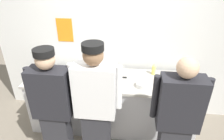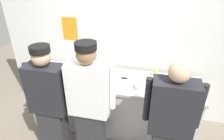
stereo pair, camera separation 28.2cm
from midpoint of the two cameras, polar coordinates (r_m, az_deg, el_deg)
The scene contains 15 objects.
wall_back at distance 3.17m, azimuth -1.51°, elevation 9.19°, with size 4.05×0.11×2.72m.
prep_counter at distance 3.16m, azimuth -2.55°, elevation -9.67°, with size 2.58×0.74×0.89m.
chef_near_left at distance 2.52m, azimuth -20.00°, elevation -10.56°, with size 0.60×0.24×1.65m.
chef_center at distance 2.36m, azimuth -8.32°, elevation -10.69°, with size 0.62×0.24×1.71m.
chef_far_right at distance 2.31m, azimuth 15.19°, elevation -14.22°, with size 0.60×0.24×1.63m.
plate_stack_front at distance 2.72m, azimuth 6.35°, elevation -4.42°, with size 0.20×0.20×0.07m.
plate_stack_rear at distance 3.33m, azimuth -20.43°, elevation 0.24°, with size 0.20×0.20×0.07m.
mixing_bowl_steel at distance 2.90m, azimuth -6.62°, elevation -1.55°, with size 0.32×0.32×0.13m, color #B7BABF.
sheet_tray at distance 3.09m, azimuth -15.93°, elevation -1.70°, with size 0.46×0.32×0.02m, color #B7BABF.
squeeze_bottle_primary at distance 3.04m, azimuth 9.62°, elevation 0.11°, with size 0.06×0.06×0.18m.
ramekin_yellow_sauce at distance 2.81m, azimuth 15.14°, elevation -4.56°, with size 0.09×0.09×0.04m.
ramekin_green_sauce at distance 3.15m, azimuth -10.19°, elevation -0.13°, with size 0.10×0.10×0.05m.
ramekin_orange_sauce at distance 3.14m, azimuth -21.57°, elevation -1.98°, with size 0.09×0.09×0.04m.
deli_cup at distance 2.89m, azimuth -2.18°, elevation -1.79°, with size 0.09×0.09×0.11m, color white.
chefs_knife at distance 2.93m, azimuth 2.15°, elevation -2.39°, with size 0.28×0.03×0.02m.
Camera 1 is at (0.29, -2.10, 2.38)m, focal length 31.02 mm.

